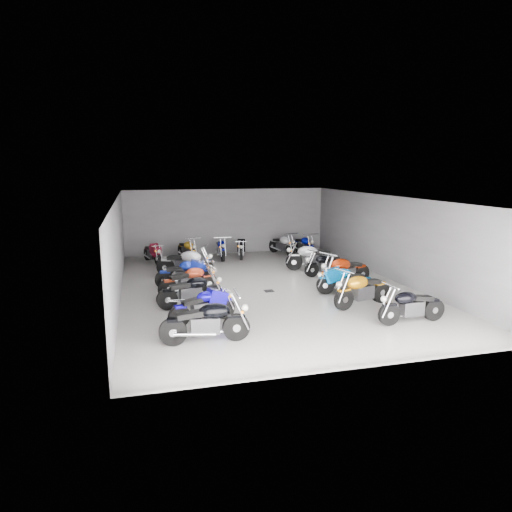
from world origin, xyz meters
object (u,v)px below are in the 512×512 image
object	(u,v)px
motorcycle_left_d	(189,281)
motorcycle_right_d	(345,272)
motorcycle_back_a	(152,253)
motorcycle_back_f	(304,245)
motorcycle_back_b	(187,250)
motorcycle_left_e	(185,274)
motorcycle_back_e	(282,245)
motorcycle_right_e	(326,264)
motorcycle_back_d	(241,248)
motorcycle_left_c	(191,291)
motorcycle_left_a	(206,322)
motorcycle_right_a	(411,306)
motorcycle_left_f	(186,263)
drain_grate	(269,291)
motorcycle_right_b	(362,290)
motorcycle_back_c	(221,248)
motorcycle_left_b	(203,306)
motorcycle_right_c	(345,281)
motorcycle_right_f	(313,258)

from	to	relation	value
motorcycle_left_d	motorcycle_right_d	distance (m)	5.55
motorcycle_back_a	motorcycle_back_f	world-z (taller)	motorcycle_back_f
motorcycle_back_a	motorcycle_back_b	bearing A→B (deg)	168.92
motorcycle_left_e	motorcycle_right_d	world-z (taller)	motorcycle_right_d
motorcycle_back_e	motorcycle_back_f	xyz separation A→B (m)	(0.99, -0.36, -0.00)
motorcycle_right_d	motorcycle_back_a	xyz separation A→B (m)	(-6.54, 6.06, -0.10)
motorcycle_right_e	motorcycle_back_a	world-z (taller)	motorcycle_back_a
motorcycle_back_e	motorcycle_back_d	bearing A→B (deg)	-12.90
motorcycle_back_b	motorcycle_left_e	bearing A→B (deg)	67.97
motorcycle_left_c	motorcycle_back_e	xyz separation A→B (m)	(5.37, 7.46, -0.00)
motorcycle_left_a	motorcycle_right_a	distance (m)	5.70
motorcycle_right_d	motorcycle_back_a	world-z (taller)	motorcycle_right_d
motorcycle_left_f	motorcycle_back_f	size ratio (longest dim) A/B	1.05
motorcycle_right_a	motorcycle_back_f	world-z (taller)	motorcycle_back_f
drain_grate	motorcycle_back_e	distance (m)	6.83
motorcycle_left_c	motorcycle_back_b	world-z (taller)	motorcycle_left_c
motorcycle_back_b	motorcycle_back_f	size ratio (longest dim) A/B	0.99
motorcycle_left_c	motorcycle_right_b	xyz separation A→B (m)	(5.12, -1.30, 0.03)
motorcycle_back_c	motorcycle_right_a	bearing A→B (deg)	111.77
motorcycle_right_e	motorcycle_back_f	xyz separation A→B (m)	(0.68, 4.33, 0.04)
motorcycle_right_e	motorcycle_left_e	bearing A→B (deg)	87.89
motorcycle_right_e	motorcycle_back_b	xyz separation A→B (m)	(-5.00, 4.48, 0.04)
motorcycle_left_b	motorcycle_right_c	bearing A→B (deg)	92.49
motorcycle_back_a	motorcycle_left_e	bearing A→B (deg)	83.84
motorcycle_right_a	motorcycle_back_c	world-z (taller)	motorcycle_right_a
drain_grate	motorcycle_left_f	world-z (taller)	motorcycle_left_f
motorcycle_back_d	motorcycle_right_f	bearing A→B (deg)	136.13
motorcycle_right_a	motorcycle_right_f	bearing A→B (deg)	-0.64
motorcycle_left_a	motorcycle_left_e	size ratio (longest dim) A/B	1.06
motorcycle_back_a	motorcycle_back_c	distance (m)	3.17
motorcycle_right_d	motorcycle_back_d	distance (m)	6.73
motorcycle_left_d	motorcycle_right_d	xyz separation A→B (m)	(5.54, -0.28, 0.06)
motorcycle_right_b	motorcycle_back_c	xyz separation A→B (m)	(-2.87, 8.55, -0.04)
motorcycle_right_a	motorcycle_left_b	bearing A→B (deg)	72.40
drain_grate	motorcycle_back_d	distance (m)	6.19
motorcycle_left_d	motorcycle_right_d	size ratio (longest dim) A/B	0.91
motorcycle_left_e	motorcycle_right_d	size ratio (longest dim) A/B	0.93
motorcycle_left_c	motorcycle_back_f	size ratio (longest dim) A/B	1.01
motorcycle_right_e	motorcycle_back_d	size ratio (longest dim) A/B	0.99
motorcycle_left_a	motorcycle_right_a	bearing A→B (deg)	92.67
motorcycle_back_c	motorcycle_back_e	bearing A→B (deg)	-172.86
motorcycle_right_c	motorcycle_back_c	distance (m)	7.76
motorcycle_left_b	motorcycle_right_b	size ratio (longest dim) A/B	0.89
drain_grate	motorcycle_right_e	distance (m)	3.31
motorcycle_back_a	motorcycle_left_b	bearing A→B (deg)	79.05
motorcycle_back_c	motorcycle_back_e	size ratio (longest dim) A/B	1.01
motorcycle_left_f	motorcycle_right_c	world-z (taller)	motorcycle_left_f
motorcycle_left_e	motorcycle_back_f	distance (m)	7.86
motorcycle_right_d	motorcycle_right_f	size ratio (longest dim) A/B	1.03
motorcycle_back_d	motorcycle_back_e	bearing A→B (deg)	-161.50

